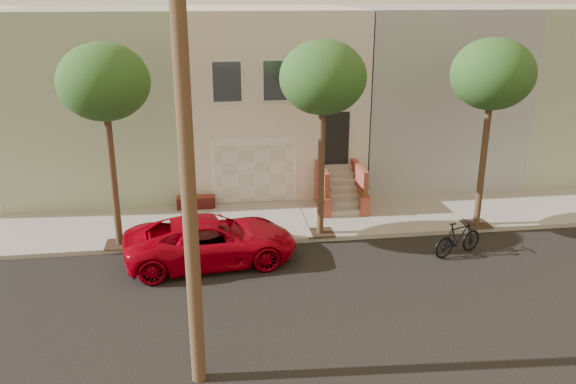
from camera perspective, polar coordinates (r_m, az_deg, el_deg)
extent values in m
plane|color=black|center=(16.22, 2.25, -9.97)|extent=(90.00, 90.00, 0.00)
cube|color=gray|center=(20.98, -0.34, -2.77)|extent=(40.00, 3.70, 0.15)
cube|color=#BBAFA0|center=(25.64, -2.15, 9.54)|extent=(7.00, 8.00, 7.00)
cube|color=gray|center=(25.84, -17.50, 8.76)|extent=(6.50, 8.00, 7.00)
cube|color=gray|center=(27.19, 12.46, 9.65)|extent=(6.50, 8.00, 7.00)
cube|color=gray|center=(30.07, 24.32, 9.30)|extent=(6.50, 8.00, 7.00)
cube|color=silver|center=(22.20, -3.31, 2.06)|extent=(3.20, 0.12, 2.50)
cube|color=silver|center=(22.17, -3.29, 1.77)|extent=(2.90, 0.06, 2.20)
cube|color=gray|center=(20.85, -2.80, -2.68)|extent=(3.20, 3.70, 0.02)
cube|color=maroon|center=(22.16, -8.86, -0.98)|extent=(1.40, 0.45, 0.44)
cube|color=black|center=(22.31, 4.64, 5.17)|extent=(1.00, 0.06, 2.00)
cube|color=#3F4751|center=(21.37, -5.91, 10.54)|extent=(1.00, 0.06, 1.40)
cube|color=silver|center=(21.39, -5.92, 10.55)|extent=(1.15, 0.05, 1.55)
cube|color=#3F4751|center=(21.51, -1.04, 10.69)|extent=(1.00, 0.06, 1.40)
cube|color=silver|center=(21.53, -1.04, 10.70)|extent=(1.15, 0.05, 1.55)
cube|color=#3F4751|center=(21.80, 3.75, 10.77)|extent=(1.00, 0.06, 1.40)
cube|color=silver|center=(21.82, 3.74, 10.78)|extent=(1.15, 0.05, 1.55)
cube|color=gray|center=(21.33, 5.51, -1.99)|extent=(1.20, 0.28, 0.20)
cube|color=gray|center=(21.51, 5.36, -1.23)|extent=(1.20, 0.28, 0.20)
cube|color=gray|center=(21.70, 5.21, -0.48)|extent=(1.20, 0.28, 0.20)
cube|color=gray|center=(21.89, 5.06, 0.26)|extent=(1.20, 0.28, 0.20)
cube|color=gray|center=(22.09, 4.91, 0.98)|extent=(1.20, 0.28, 0.20)
cube|color=gray|center=(22.29, 4.77, 1.69)|extent=(1.20, 0.28, 0.20)
cube|color=gray|center=(22.49, 4.62, 2.39)|extent=(1.20, 0.28, 0.20)
cube|color=brown|center=(21.72, 3.27, 0.42)|extent=(0.18, 1.96, 1.60)
cube|color=brown|center=(22.03, 6.84, 0.58)|extent=(0.18, 1.96, 1.60)
cube|color=brown|center=(21.05, 3.71, -1.49)|extent=(0.35, 0.35, 0.70)
imported|color=#1E4017|center=(20.86, 3.74, -0.01)|extent=(0.40, 0.35, 0.45)
cube|color=brown|center=(21.37, 7.39, -1.30)|extent=(0.35, 0.35, 0.70)
imported|color=#1E4017|center=(21.18, 7.45, 0.16)|extent=(0.41, 0.35, 0.45)
cube|color=#2D2116|center=(19.65, -15.90, -4.84)|extent=(0.90, 0.90, 0.02)
cylinder|color=#3E291C|center=(18.93, -16.47, 0.98)|extent=(0.22, 0.22, 4.20)
ellipsoid|color=#1E4017|center=(18.26, -17.36, 10.11)|extent=(2.70, 2.57, 2.29)
cube|color=#2D2116|center=(19.78, 3.11, -3.95)|extent=(0.90, 0.90, 0.02)
cylinder|color=#3E291C|center=(19.06, 3.22, 1.87)|extent=(0.22, 0.22, 4.20)
ellipsoid|color=#1E4017|center=(18.40, 3.39, 10.98)|extent=(2.70, 2.57, 2.29)
cube|color=#2D2116|center=(21.48, 17.68, -2.96)|extent=(0.90, 0.90, 0.02)
cylinder|color=#3E291C|center=(20.82, 18.25, 2.40)|extent=(0.22, 0.22, 4.20)
ellipsoid|color=#1E4017|center=(20.21, 19.15, 10.71)|extent=(2.70, 2.57, 2.29)
cylinder|color=#452F20|center=(11.13, -9.80, 3.88)|extent=(0.30, 0.30, 10.00)
imported|color=#A00010|center=(17.92, -7.43, -4.65)|extent=(5.36, 2.93, 1.42)
imported|color=black|center=(19.06, 16.11, -4.30)|extent=(1.92, 1.15, 1.11)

